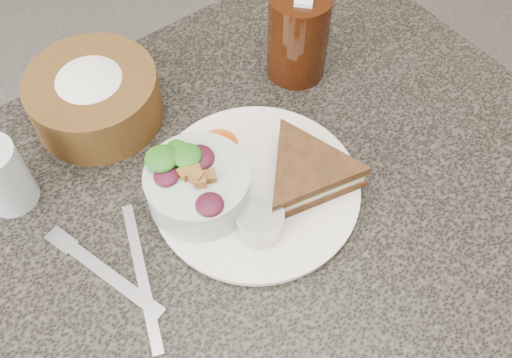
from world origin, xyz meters
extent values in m
cube|color=black|center=(0.00, 0.00, 0.38)|extent=(1.00, 0.70, 0.75)
cylinder|color=silver|center=(0.05, 0.00, 0.76)|extent=(0.27, 0.27, 0.01)
cylinder|color=#ACACAD|center=(0.02, -0.05, 0.78)|extent=(0.07, 0.07, 0.04)
cone|color=#F94B01|center=(0.05, 0.09, 0.77)|extent=(0.08, 0.08, 0.03)
cube|color=#91949A|center=(-0.16, 0.01, 0.75)|extent=(0.07, 0.16, 0.00)
cube|color=#999BA1|center=(-0.13, -0.01, 0.75)|extent=(0.08, 0.20, 0.00)
cylinder|color=#AABDC7|center=(-0.21, 0.19, 0.80)|extent=(0.07, 0.07, 0.10)
camera|label=1|loc=(-0.19, -0.32, 1.39)|focal=40.00mm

